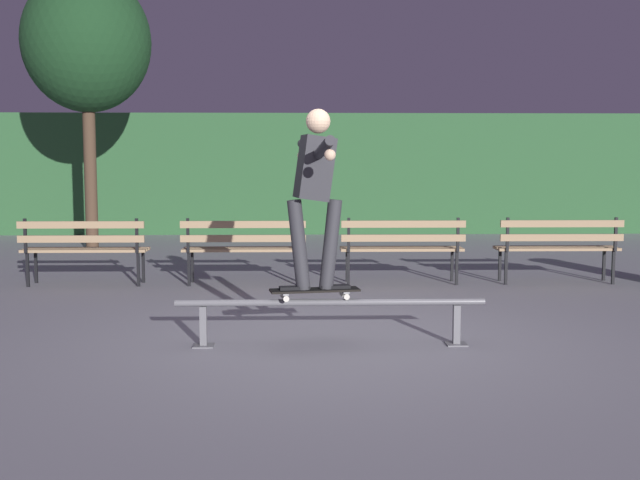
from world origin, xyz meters
name	(u,v)px	position (x,y,z in m)	size (l,w,h in m)	color
ground_plane	(330,342)	(0.00, 0.00, 0.00)	(90.00, 90.00, 0.00)	gray
hedge_backdrop	(310,174)	(0.00, 10.76, 1.30)	(24.00, 1.20, 2.61)	#2D5B33
grind_rail	(331,309)	(0.00, -0.14, 0.32)	(2.71, 0.18, 0.41)	slate
skateboard	(315,291)	(-0.14, -0.14, 0.49)	(0.80, 0.32, 0.09)	black
skateboarder	(315,183)	(-0.13, -0.14, 1.42)	(0.63, 1.39, 1.56)	black
park_bench_leftmost	(84,244)	(-3.03, 3.26, 0.54)	(1.60, 0.42, 0.88)	black
park_bench_left_center	(244,244)	(-0.98, 3.26, 0.54)	(1.60, 0.42, 0.88)	black
park_bench_right_center	(402,243)	(1.08, 3.26, 0.54)	(1.60, 0.42, 0.88)	black
park_bench_rightmost	(558,243)	(3.13, 3.26, 0.54)	(1.60, 0.42, 0.88)	black
tree_far_left	(87,43)	(-3.97, 7.34, 3.65)	(2.23, 2.23, 4.90)	#4C3828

